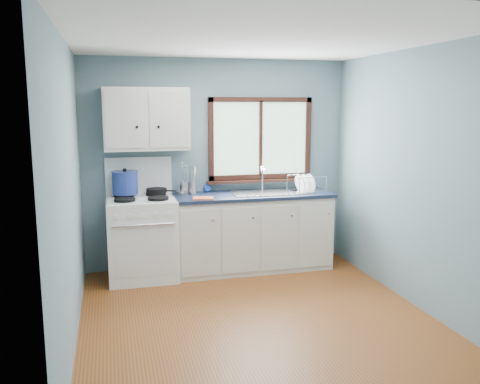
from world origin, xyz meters
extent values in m
cube|color=brown|center=(0.00, 0.00, -0.01)|extent=(3.20, 3.60, 0.02)
cube|color=white|center=(0.00, 0.00, 2.51)|extent=(3.20, 3.60, 0.02)
cube|color=slate|center=(0.00, 1.81, 1.25)|extent=(3.20, 0.02, 2.50)
cube|color=slate|center=(0.00, -1.81, 1.25)|extent=(3.20, 0.02, 2.50)
cube|color=slate|center=(-1.61, 0.00, 1.25)|extent=(0.02, 3.60, 2.50)
cube|color=slate|center=(1.61, 0.00, 1.25)|extent=(0.02, 3.60, 2.50)
cube|color=white|center=(-0.95, 1.47, 0.46)|extent=(0.76, 0.65, 0.92)
cube|color=white|center=(-0.95, 1.77, 1.14)|extent=(0.76, 0.05, 0.44)
cube|color=silver|center=(-0.95, 1.47, 0.93)|extent=(0.72, 0.59, 0.01)
cylinder|color=black|center=(-1.13, 1.32, 0.95)|extent=(0.23, 0.23, 0.03)
cylinder|color=black|center=(-0.77, 1.32, 0.95)|extent=(0.23, 0.23, 0.03)
cylinder|color=black|center=(-1.13, 1.61, 0.95)|extent=(0.23, 0.23, 0.03)
cylinder|color=black|center=(-0.77, 1.61, 0.95)|extent=(0.23, 0.23, 0.03)
cylinder|color=silver|center=(-0.95, 1.12, 0.70)|extent=(0.66, 0.02, 0.02)
cube|color=silver|center=(-0.95, 1.14, 0.40)|extent=(0.66, 0.01, 0.55)
cube|color=silver|center=(0.36, 1.49, 0.44)|extent=(1.85, 0.60, 0.88)
cube|color=black|center=(0.36, 1.51, 0.04)|extent=(1.85, 0.54, 0.08)
cube|color=black|center=(0.36, 1.49, 0.90)|extent=(1.89, 0.64, 0.04)
cube|color=silver|center=(0.54, 1.49, 0.92)|extent=(0.84, 0.46, 0.01)
cube|color=silver|center=(0.34, 1.49, 0.85)|extent=(0.36, 0.40, 0.14)
cube|color=silver|center=(0.74, 1.49, 0.85)|extent=(0.36, 0.40, 0.14)
cylinder|color=silver|center=(0.54, 1.69, 1.06)|extent=(0.02, 0.02, 0.28)
cylinder|color=silver|center=(0.54, 1.62, 1.19)|extent=(0.02, 0.16, 0.02)
sphere|color=silver|center=(0.54, 1.69, 1.20)|extent=(0.04, 0.04, 0.04)
cube|color=#9EC6A8|center=(0.54, 1.79, 1.55)|extent=(1.22, 0.01, 0.92)
cube|color=#361912|center=(0.54, 1.77, 2.02)|extent=(1.30, 0.05, 0.06)
cube|color=#361912|center=(0.54, 1.77, 1.08)|extent=(1.30, 0.05, 0.06)
cube|color=#361912|center=(-0.08, 1.77, 1.55)|extent=(0.06, 0.05, 1.00)
cube|color=#361912|center=(1.16, 1.77, 1.55)|extent=(0.06, 0.05, 1.00)
cube|color=#361912|center=(0.54, 1.77, 1.55)|extent=(0.03, 0.05, 0.92)
cube|color=#361912|center=(0.54, 1.74, 1.03)|extent=(1.36, 0.10, 0.03)
cube|color=silver|center=(-0.85, 1.63, 1.80)|extent=(0.95, 0.32, 0.70)
cube|color=silver|center=(-1.09, 1.46, 1.80)|extent=(0.44, 0.01, 0.62)
cube|color=silver|center=(-0.61, 1.46, 1.80)|extent=(0.44, 0.01, 0.62)
sphere|color=black|center=(-0.97, 1.45, 1.72)|extent=(0.03, 0.03, 0.03)
sphere|color=black|center=(-0.73, 1.45, 1.72)|extent=(0.03, 0.03, 0.03)
cylinder|color=black|center=(-0.76, 1.61, 0.98)|extent=(0.31, 0.31, 0.05)
cube|color=black|center=(-0.60, 1.55, 0.98)|extent=(0.13, 0.07, 0.01)
cylinder|color=navy|center=(-1.11, 1.62, 1.08)|extent=(0.34, 0.34, 0.24)
cylinder|color=navy|center=(-1.11, 1.62, 1.21)|extent=(0.35, 0.35, 0.02)
sphere|color=black|center=(-1.11, 1.62, 1.23)|extent=(0.05, 0.05, 0.04)
cylinder|color=silver|center=(-0.44, 1.65, 1.00)|extent=(0.16, 0.16, 0.15)
cylinder|color=silver|center=(-0.41, 1.65, 1.15)|extent=(0.01, 0.01, 0.22)
cylinder|color=silver|center=(-0.45, 1.67, 1.17)|extent=(0.01, 0.01, 0.26)
cylinder|color=silver|center=(-0.44, 1.63, 1.14)|extent=(0.01, 0.01, 0.20)
cylinder|color=silver|center=(-0.34, 1.61, 1.08)|extent=(0.08, 0.08, 0.33)
imported|color=blue|center=(-0.14, 1.73, 1.03)|extent=(0.09, 0.09, 0.23)
cube|color=#DB6439|center=(-0.28, 1.29, 0.93)|extent=(0.26, 0.21, 0.02)
cube|color=silver|center=(1.04, 1.49, 0.93)|extent=(0.45, 0.38, 0.01)
cylinder|color=silver|center=(0.88, 1.31, 1.02)|extent=(0.01, 0.01, 0.19)
cylinder|color=silver|center=(1.25, 1.38, 1.02)|extent=(0.01, 0.01, 0.19)
cylinder|color=silver|center=(0.82, 1.59, 1.02)|extent=(0.01, 0.01, 0.19)
cylinder|color=silver|center=(1.20, 1.66, 1.02)|extent=(0.01, 0.01, 0.19)
cylinder|color=silver|center=(1.06, 1.35, 1.11)|extent=(0.38, 0.08, 0.01)
cylinder|color=silver|center=(1.01, 1.63, 1.11)|extent=(0.38, 0.08, 0.01)
cylinder|color=white|center=(0.94, 1.47, 1.02)|extent=(0.09, 0.22, 0.21)
cylinder|color=white|center=(1.02, 1.48, 1.02)|extent=(0.09, 0.22, 0.21)
cylinder|color=white|center=(1.09, 1.50, 1.02)|extent=(0.09, 0.22, 0.21)
camera|label=1|loc=(-1.26, -4.21, 1.95)|focal=38.00mm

